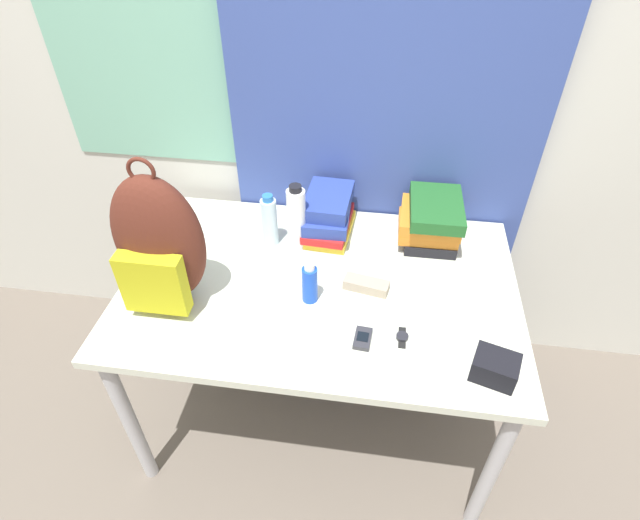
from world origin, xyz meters
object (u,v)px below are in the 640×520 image
object	(u,v)px
book_stack_center	(431,221)
water_bottle	(269,221)
book_stack_left	(328,214)
camera_pouch	(495,367)
wristwatch	(402,337)
backpack	(159,244)
cell_phone	(363,338)
sports_bottle	(296,218)
sunglasses_case	(366,285)
sunscreen_bottle	(310,283)

from	to	relation	value
book_stack_center	water_bottle	world-z (taller)	water_bottle
book_stack_left	camera_pouch	xyz separation A→B (m)	(0.55, -0.61, -0.04)
book_stack_center	wristwatch	world-z (taller)	book_stack_center
backpack	water_bottle	distance (m)	0.44
book_stack_center	book_stack_left	bearing A→B (deg)	179.77
book_stack_center	camera_pouch	distance (m)	0.63
book_stack_center	wristwatch	size ratio (longest dim) A/B	3.29
cell_phone	book_stack_left	bearing A→B (deg)	108.23
sports_bottle	sunglasses_case	size ratio (longest dim) A/B	1.64
water_bottle	cell_phone	distance (m)	0.58
book_stack_left	sunscreen_bottle	distance (m)	0.38
book_stack_left	wristwatch	size ratio (longest dim) A/B	3.57
backpack	book_stack_center	bearing A→B (deg)	26.87
book_stack_left	camera_pouch	size ratio (longest dim) A/B	2.04
water_bottle	backpack	bearing A→B (deg)	-128.75
book_stack_center	camera_pouch	xyz separation A→B (m)	(0.17, -0.61, -0.05)
water_bottle	wristwatch	xyz separation A→B (m)	(0.50, -0.40, -0.09)
book_stack_left	sunscreen_bottle	xyz separation A→B (m)	(-0.01, -0.38, -0.01)
water_bottle	sunglasses_case	bearing A→B (deg)	-28.41
backpack	sunscreen_bottle	distance (m)	0.48
backpack	cell_phone	size ratio (longest dim) A/B	5.83
water_bottle	wristwatch	distance (m)	0.65
wristwatch	camera_pouch	bearing A→B (deg)	-21.91
water_bottle	sports_bottle	distance (m)	0.10
backpack	book_stack_center	size ratio (longest dim) A/B	1.87
cell_phone	book_stack_center	bearing A→B (deg)	68.69
water_bottle	sports_bottle	xyz separation A→B (m)	(0.10, -0.00, 0.02)
backpack	camera_pouch	size ratio (longest dim) A/B	3.53
wristwatch	water_bottle	bearing A→B (deg)	141.02
book_stack_left	water_bottle	distance (m)	0.23
camera_pouch	sunglasses_case	bearing A→B (deg)	141.42
backpack	water_bottle	xyz separation A→B (m)	(0.26, 0.33, -0.12)
water_bottle	sports_bottle	world-z (taller)	sports_bottle
wristwatch	sunglasses_case	bearing A→B (deg)	121.92
camera_pouch	wristwatch	size ratio (longest dim) A/B	1.75
book_stack_center	sunscreen_bottle	bearing A→B (deg)	-136.03
water_bottle	sunscreen_bottle	bearing A→B (deg)	-55.14
book_stack_left	sunscreen_bottle	world-z (taller)	book_stack_left
wristwatch	sunscreen_bottle	bearing A→B (deg)	157.57
sports_bottle	wristwatch	size ratio (longest dim) A/B	3.13
book_stack_center	cell_phone	size ratio (longest dim) A/B	3.11
book_stack_left	cell_phone	world-z (taller)	book_stack_left
backpack	sunscreen_bottle	size ratio (longest dim) A/B	3.31
sports_bottle	backpack	bearing A→B (deg)	-138.06
sunscreen_bottle	wristwatch	distance (m)	0.34
water_bottle	camera_pouch	xyz separation A→B (m)	(0.75, -0.50, -0.06)
sunscreen_bottle	sunglasses_case	xyz separation A→B (m)	(0.18, 0.08, -0.05)
book_stack_center	sports_bottle	size ratio (longest dim) A/B	1.05
sports_bottle	wristwatch	bearing A→B (deg)	-45.37
camera_pouch	wristwatch	world-z (taller)	camera_pouch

